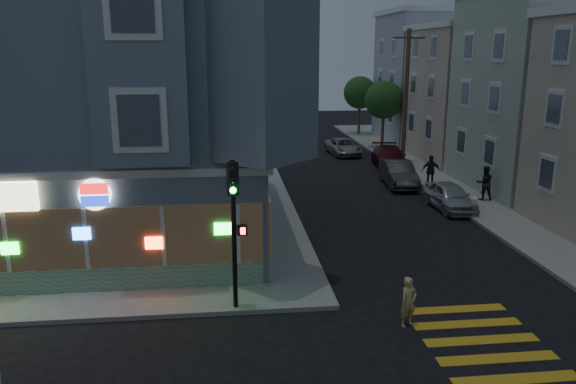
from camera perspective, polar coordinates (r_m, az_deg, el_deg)
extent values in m
plane|color=black|center=(15.55, -4.50, -15.64)|extent=(120.00, 120.00, 0.00)
cube|color=gray|center=(39.54, -25.77, 1.59)|extent=(33.00, 42.00, 0.15)
cube|color=gray|center=(43.99, 25.74, 2.75)|extent=(24.00, 42.00, 0.15)
cube|color=slate|center=(25.22, -19.63, 8.65)|extent=(14.00, 14.00, 11.00)
cube|color=silver|center=(25.41, -19.32, 4.95)|extent=(14.30, 14.30, 0.25)
cube|color=#196B33|center=(19.69, -22.91, -8.37)|extent=(13.60, 0.12, 0.80)
cube|color=#382B1E|center=(19.22, -23.31, -4.50)|extent=(13.60, 0.10, 2.00)
cylinder|color=white|center=(18.35, -19.03, -0.24)|extent=(1.00, 0.12, 1.00)
cube|color=beige|center=(43.42, 21.03, 9.19)|extent=(12.00, 8.60, 9.00)
cube|color=#9E9CAB|center=(51.53, 16.50, 11.02)|extent=(12.00, 8.60, 10.50)
cylinder|color=#4C3826|center=(39.59, 11.88, 9.42)|extent=(0.30, 0.30, 9.00)
cube|color=#4C3826|center=(39.48, 12.18, 15.07)|extent=(2.20, 0.12, 0.12)
cylinder|color=#4C3826|center=(45.66, 9.60, 6.46)|extent=(0.24, 0.24, 3.20)
sphere|color=#1C4E1B|center=(45.42, 9.71, 9.21)|extent=(3.00, 3.00, 3.00)
cylinder|color=#4C3826|center=(53.34, 7.24, 7.63)|extent=(0.24, 0.24, 3.20)
sphere|color=#1C4E1B|center=(53.13, 7.31, 9.99)|extent=(3.00, 3.00, 3.00)
imported|color=tan|center=(16.71, 12.15, -10.86)|extent=(0.63, 0.54, 1.48)
imported|color=black|center=(30.86, 19.34, 0.87)|extent=(0.97, 0.81, 1.80)
imported|color=black|center=(33.08, 14.31, 2.09)|extent=(1.13, 0.68, 1.80)
imported|color=#B2B3BA|center=(29.03, 16.11, -0.43)|extent=(1.71, 4.03, 1.36)
imported|color=#37393C|center=(33.43, 11.16, 1.82)|extent=(1.85, 4.51, 1.45)
imported|color=#4F1216|center=(38.60, 10.29, 3.48)|extent=(2.53, 5.12, 1.43)
imported|color=#969B9F|center=(43.06, 5.63, 4.59)|extent=(2.37, 4.53, 1.22)
cylinder|color=black|center=(16.66, -5.51, -4.45)|extent=(0.15, 0.15, 4.54)
cube|color=black|center=(15.99, -5.64, 1.34)|extent=(0.35, 0.33, 0.95)
sphere|color=black|center=(15.78, -5.66, 2.28)|extent=(0.18, 0.18, 0.18)
sphere|color=black|center=(15.85, -5.63, 1.22)|extent=(0.18, 0.18, 0.18)
sphere|color=#19F23F|center=(15.92, -5.61, 0.17)|extent=(0.18, 0.18, 0.18)
cube|color=black|center=(16.44, -4.72, -3.86)|extent=(0.33, 0.26, 0.29)
cube|color=#FF2614|center=(16.34, -4.71, -3.97)|extent=(0.20, 0.02, 0.20)
cylinder|color=white|center=(28.03, 18.34, -1.52)|extent=(0.27, 0.27, 0.68)
sphere|color=white|center=(27.93, 18.40, -0.73)|extent=(0.29, 0.29, 0.29)
cylinder|color=white|center=(28.02, 18.35, -1.40)|extent=(0.51, 0.14, 0.14)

